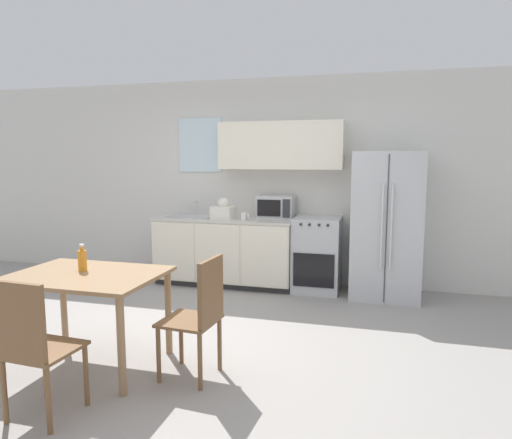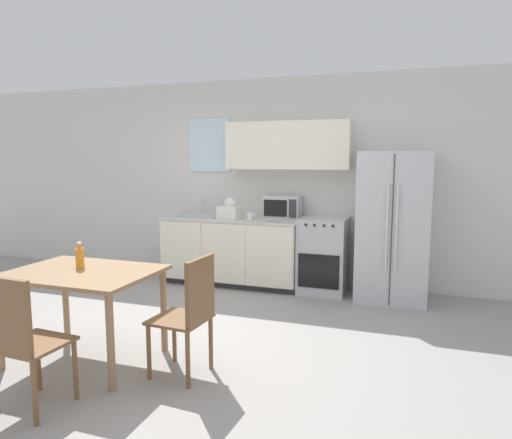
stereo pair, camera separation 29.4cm
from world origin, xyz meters
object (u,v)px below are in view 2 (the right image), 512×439
refrigerator (393,226)px  microwave (283,207)px  dining_table (83,283)px  dining_chair_near (21,335)px  oven_range (323,255)px  coffee_mug (251,216)px  dining_chair_side (191,308)px  drink_bottle (80,257)px

refrigerator → microwave: (-1.38, 0.17, 0.16)m
dining_table → dining_chair_near: size_ratio=1.25×
oven_range → dining_chair_near: 3.64m
coffee_mug → dining_chair_side: coffee_mug is taller
oven_range → refrigerator: bearing=-3.3°
microwave → dining_table: (-0.91, -2.72, -0.38)m
dining_chair_side → dining_table: bearing=95.7°
microwave → coffee_mug: microwave is taller
dining_chair_side → coffee_mug: bearing=13.4°
dining_chair_side → drink_bottle: drink_bottle is taller
dining_table → dining_chair_near: bearing=-77.8°
microwave → dining_chair_side: bearing=-89.1°
dining_table → dining_chair_near: (0.17, -0.80, -0.11)m
microwave → dining_chair_near: 3.64m
refrigerator → dining_table: 3.44m
dining_chair_side → drink_bottle: (-1.03, 0.04, 0.31)m
dining_table → dining_chair_side: (0.96, 0.02, -0.11)m
dining_chair_side → drink_bottle: size_ratio=4.24×
dining_table → drink_bottle: drink_bottle is taller
coffee_mug → dining_table: (-0.58, -2.43, -0.28)m
coffee_mug → drink_bottle: size_ratio=0.50×
oven_range → microwave: (-0.57, 0.12, 0.57)m
oven_range → drink_bottle: (-1.56, -2.53, 0.38)m
coffee_mug → dining_table: 2.51m
microwave → drink_bottle: size_ratio=2.14×
oven_range → coffee_mug: 1.03m
microwave → dining_table: 2.90m
microwave → drink_bottle: microwave is taller
dining_chair_near → drink_bottle: drink_bottle is taller
oven_range → drink_bottle: drink_bottle is taller
oven_range → dining_chair_side: dining_chair_side is taller
dining_chair_side → dining_chair_near: bearing=140.8°
dining_table → oven_range: bearing=60.4°
oven_range → dining_chair_near: size_ratio=1.00×
coffee_mug → dining_chair_side: 2.47m
refrigerator → drink_bottle: size_ratio=7.90×
oven_range → dining_table: 3.00m
dining_chair_near → oven_range: bearing=72.1°
coffee_mug → refrigerator: bearing=4.2°
refrigerator → dining_table: refrigerator is taller
dining_table → refrigerator: bearing=48.0°
coffee_mug → dining_chair_side: (0.38, -2.40, -0.40)m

